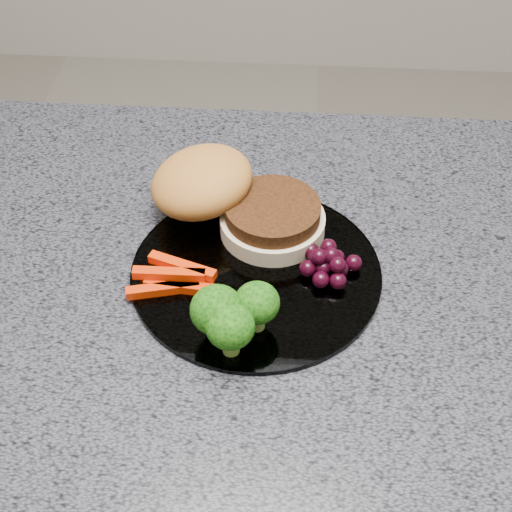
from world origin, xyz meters
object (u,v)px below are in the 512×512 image
Objects in this scene: burger at (227,198)px; grape_bunch at (328,263)px; island_cabinet at (324,491)px; plate at (256,272)px.

burger reaches higher than grape_bunch.
burger reaches higher than island_cabinet.
burger is at bearing 151.09° from island_cabinet.
island_cabinet is 0.48m from plate.
burger is at bearing 115.12° from plate.
plate is at bearing -178.15° from island_cabinet.
plate is 0.09m from burger.
plate reaches higher than island_cabinet.
island_cabinet is 5.68× the size of burger.
island_cabinet is 4.62× the size of plate.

